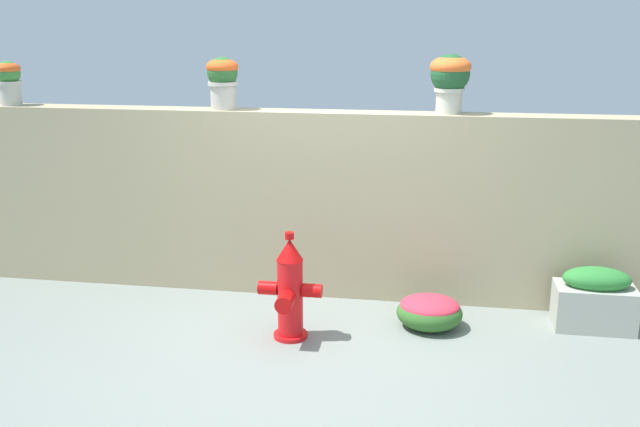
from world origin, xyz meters
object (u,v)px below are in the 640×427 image
object	(u,v)px
potted_plant_0	(9,79)
flower_bush_left	(429,311)
potted_plant_1	(223,78)
planter_box	(595,299)
potted_plant_2	(450,76)
fire_hydrant	(290,291)

from	to	relation	value
potted_plant_0	flower_bush_left	xyz separation A→B (m)	(3.64, -0.59, -1.64)
potted_plant_0	flower_bush_left	world-z (taller)	potted_plant_0
potted_plant_1	planter_box	bearing A→B (deg)	-7.88
potted_plant_1	potted_plant_2	distance (m)	1.83
potted_plant_2	fire_hydrant	size ratio (longest dim) A/B	0.57
potted_plant_0	flower_bush_left	size ratio (longest dim) A/B	0.76
potted_plant_1	fire_hydrant	bearing A→B (deg)	-52.09
potted_plant_1	fire_hydrant	distance (m)	1.88
flower_bush_left	potted_plant_0	bearing A→B (deg)	170.87
potted_plant_0	fire_hydrant	distance (m)	3.13
potted_plant_2	flower_bush_left	distance (m)	1.82
fire_hydrant	potted_plant_1	bearing A→B (deg)	127.91
potted_plant_0	planter_box	size ratio (longest dim) A/B	0.65
potted_plant_1	flower_bush_left	size ratio (longest dim) A/B	0.85
potted_plant_0	potted_plant_1	distance (m)	1.90
potted_plant_1	planter_box	distance (m)	3.38
flower_bush_left	fire_hydrant	bearing A→B (deg)	-160.67
potted_plant_2	fire_hydrant	xyz separation A→B (m)	(-1.09, -0.98, -1.48)
potted_plant_1	fire_hydrant	xyz separation A→B (m)	(0.74, -0.95, -1.44)
potted_plant_0	fire_hydrant	size ratio (longest dim) A/B	0.47
fire_hydrant	flower_bush_left	size ratio (longest dim) A/B	1.62
potted_plant_0	flower_bush_left	bearing A→B (deg)	-9.13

